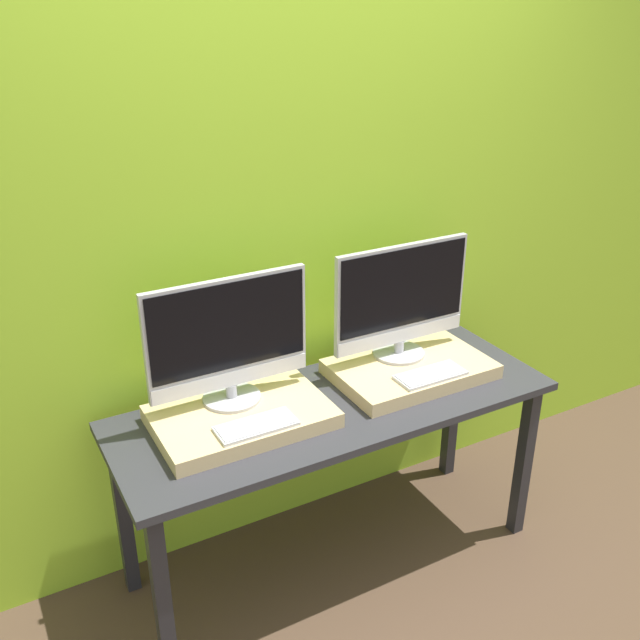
% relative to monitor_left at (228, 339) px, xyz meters
% --- Properties ---
extents(ground_plane, '(12.00, 12.00, 0.00)m').
position_rel_monitor_left_xyz_m(ground_plane, '(0.36, -0.41, -1.02)').
color(ground_plane, '#4C3828').
extents(wall_back, '(8.00, 0.04, 2.60)m').
position_rel_monitor_left_xyz_m(wall_back, '(0.36, 0.25, 0.28)').
color(wall_back, '#9ED12D').
rests_on(wall_back, ground_plane).
extents(workbench, '(1.64, 0.59, 0.73)m').
position_rel_monitor_left_xyz_m(workbench, '(0.36, -0.11, -0.38)').
color(workbench, '#2D2D33').
rests_on(workbench, ground_plane).
extents(wooden_riser_left, '(0.60, 0.39, 0.06)m').
position_rel_monitor_left_xyz_m(wooden_riser_left, '(0.00, -0.08, -0.26)').
color(wooden_riser_left, '#D6B77F').
rests_on(wooden_riser_left, workbench).
extents(monitor_left, '(0.58, 0.21, 0.46)m').
position_rel_monitor_left_xyz_m(monitor_left, '(0.00, 0.00, 0.00)').
color(monitor_left, '#B2B2B7').
rests_on(monitor_left, wooden_riser_left).
extents(keyboard_left, '(0.27, 0.12, 0.01)m').
position_rel_monitor_left_xyz_m(keyboard_left, '(0.00, -0.21, -0.23)').
color(keyboard_left, silver).
rests_on(keyboard_left, wooden_riser_left).
extents(wooden_riser_right, '(0.60, 0.39, 0.06)m').
position_rel_monitor_left_xyz_m(wooden_riser_right, '(0.71, -0.08, -0.26)').
color(wooden_riser_right, '#D6B77F').
rests_on(wooden_riser_right, workbench).
extents(monitor_right, '(0.58, 0.21, 0.46)m').
position_rel_monitor_left_xyz_m(monitor_right, '(0.71, 0.00, 0.00)').
color(monitor_right, '#B2B2B7').
rests_on(monitor_right, wooden_riser_right).
extents(keyboard_right, '(0.27, 0.12, 0.01)m').
position_rel_monitor_left_xyz_m(keyboard_right, '(0.71, -0.21, -0.23)').
color(keyboard_right, silver).
rests_on(keyboard_right, wooden_riser_right).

